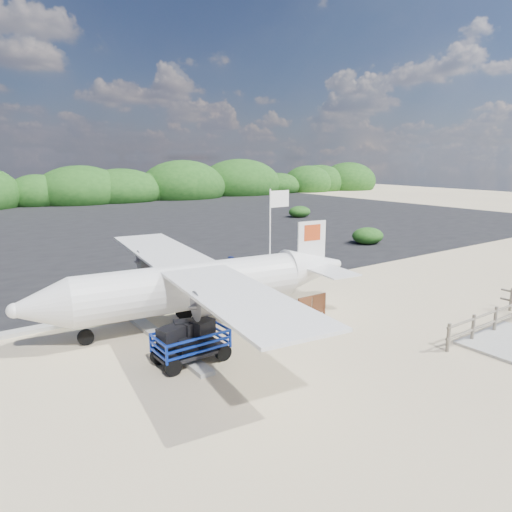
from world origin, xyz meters
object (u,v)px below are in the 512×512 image
(aircraft_large, at_px, (251,222))
(crew_a, at_px, (202,299))
(signboard, at_px, (311,324))
(baggage_cart, at_px, (192,362))
(flagpole, at_px, (270,310))
(crew_b, at_px, (230,273))
(crew_c, at_px, (277,274))

(aircraft_large, bearing_deg, crew_a, 58.88)
(signboard, distance_m, aircraft_large, 29.28)
(baggage_cart, bearing_deg, flagpole, 26.34)
(aircraft_large, bearing_deg, flagpole, 64.37)
(flagpole, bearing_deg, signboard, -82.49)
(crew_a, distance_m, crew_b, 4.53)
(crew_c, height_order, aircraft_large, aircraft_large)
(baggage_cart, distance_m, crew_c, 8.46)
(crew_b, bearing_deg, crew_c, 159.86)
(flagpole, relative_size, crew_c, 2.84)
(baggage_cart, relative_size, flagpole, 0.48)
(aircraft_large, bearing_deg, crew_c, 65.69)
(baggage_cart, relative_size, signboard, 1.71)
(baggage_cart, relative_size, crew_c, 1.37)
(signboard, xyz_separation_m, crew_b, (-0.13, 5.81, 0.86))
(baggage_cart, bearing_deg, crew_b, 47.99)
(crew_a, xyz_separation_m, crew_b, (3.27, 3.14, -0.09))
(flagpole, xyz_separation_m, aircraft_large, (14.81, 23.09, 0.00))
(crew_c, relative_size, aircraft_large, 0.11)
(baggage_cart, height_order, crew_c, crew_c)
(crew_b, height_order, aircraft_large, aircraft_large)
(baggage_cart, distance_m, signboard, 5.42)
(crew_a, bearing_deg, crew_b, -131.72)
(crew_b, distance_m, crew_c, 2.31)
(crew_b, relative_size, aircraft_large, 0.11)
(baggage_cart, xyz_separation_m, flagpole, (5.10, 2.67, 0.00))
(crew_a, relative_size, crew_b, 1.10)
(flagpole, distance_m, signboard, 2.36)
(flagpole, relative_size, aircraft_large, 0.33)
(aircraft_large, bearing_deg, baggage_cart, 59.35)
(flagpole, height_order, crew_b, flagpole)
(baggage_cart, xyz_separation_m, crew_c, (7.03, 4.62, 0.91))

